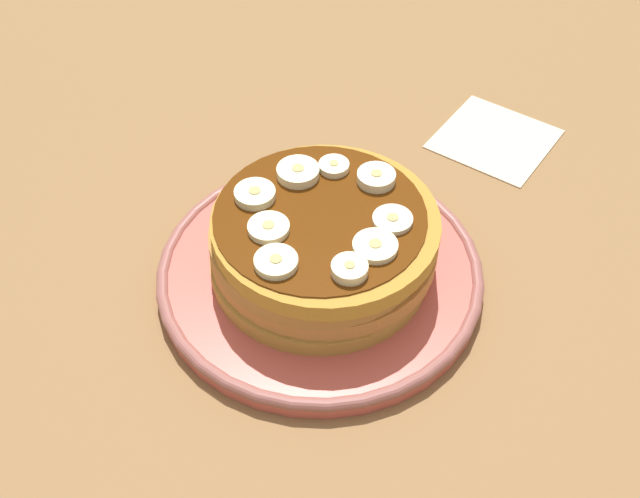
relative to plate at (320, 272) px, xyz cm
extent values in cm
cube|color=olive|center=(0.00, 0.00, -2.51)|extent=(140.00, 140.00, 3.00)
cylinder|color=#CC594C|center=(0.00, 0.00, -0.23)|extent=(27.74, 27.74, 1.57)
torus|color=#965750|center=(0.00, 0.00, 0.32)|extent=(28.00, 28.00, 1.10)
cylinder|color=#B4893A|center=(-0.22, 0.34, 1.33)|extent=(18.56, 18.56, 1.55)
cylinder|color=#C3833F|center=(-0.09, -0.59, 2.88)|extent=(19.06, 19.06, 1.55)
cylinder|color=#B5803E|center=(-0.07, -0.10, 4.43)|extent=(18.19, 18.19, 1.55)
cylinder|color=#BE8830|center=(-0.53, 0.42, 5.98)|extent=(18.44, 18.44, 1.55)
cylinder|color=#592B0A|center=(0.00, 0.00, 6.84)|extent=(17.16, 17.16, 0.16)
cylinder|color=#F5EDC3|center=(1.86, -5.31, 7.14)|extent=(2.61, 2.61, 0.76)
cylinder|color=tan|center=(1.86, -5.31, 7.56)|extent=(0.73, 0.73, 0.08)
cylinder|color=#FCF4C0|center=(-5.53, 1.01, 7.10)|extent=(3.50, 3.50, 0.69)
cylinder|color=tan|center=(-5.53, 1.01, 7.49)|extent=(0.98, 0.98, 0.08)
cylinder|color=beige|center=(-5.31, -2.27, 7.06)|extent=(3.21, 3.21, 0.60)
cylinder|color=tan|center=(-5.31, -2.27, 7.40)|extent=(0.90, 0.90, 0.08)
cylinder|color=beige|center=(5.55, 1.04, 7.19)|extent=(3.39, 3.39, 0.86)
cylinder|color=tan|center=(5.55, 1.04, 7.66)|extent=(0.95, 0.95, 0.08)
cylinder|color=#F9F3C1|center=(3.98, -3.01, 7.24)|extent=(3.59, 3.59, 0.97)
cylinder|color=tan|center=(3.98, -3.01, 7.77)|extent=(1.01, 1.01, 0.08)
cylinder|color=#F6ECBE|center=(-5.08, 4.16, 7.25)|extent=(2.79, 2.79, 0.98)
cylinder|color=tan|center=(-5.08, 4.16, 7.78)|extent=(0.78, 0.78, 0.08)
cylinder|color=#F8F1C0|center=(2.50, 3.59, 7.11)|extent=(3.31, 3.31, 0.71)
cylinder|color=tan|center=(2.50, 3.59, 7.51)|extent=(0.93, 0.93, 0.08)
cylinder|color=#F1ECC1|center=(-1.92, -5.81, 7.25)|extent=(3.23, 3.23, 0.99)
cylinder|color=tan|center=(-1.92, -5.81, 7.79)|extent=(0.90, 0.90, 0.08)
cylinder|color=#F3F0BD|center=(-0.40, 6.30, 7.14)|extent=(3.34, 3.34, 0.77)
cylinder|color=tan|center=(-0.40, 6.30, 7.56)|extent=(0.93, 0.93, 0.08)
cube|color=beige|center=(-5.52, -26.05, -0.86)|extent=(11.72, 11.72, 0.30)
camera|label=1|loc=(-22.63, 37.16, 49.17)|focal=42.76mm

